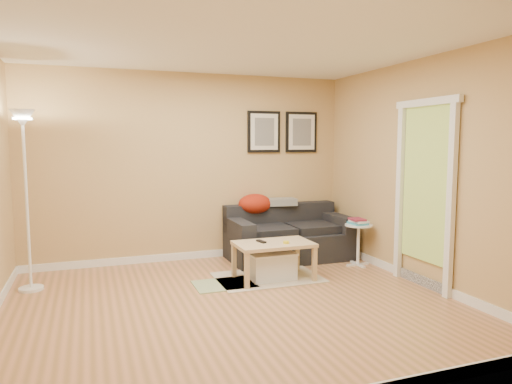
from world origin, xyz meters
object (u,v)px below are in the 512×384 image
side_table (358,245)px  floor_lamp (27,206)px  sofa (289,233)px  coffee_table (274,261)px  book_stack (358,221)px  storage_bin (271,265)px

side_table → floor_lamp: size_ratio=0.28×
side_table → floor_lamp: bearing=175.2°
side_table → sofa: bearing=138.2°
sofa → coffee_table: bearing=-124.1°
coffee_table → side_table: 1.34m
floor_lamp → book_stack: bearing=-4.5°
book_stack → side_table: bearing=-73.0°
coffee_table → side_table: side_table is taller
coffee_table → book_stack: bearing=17.3°
book_stack → floor_lamp: bearing=-175.8°
storage_bin → floor_lamp: floor_lamp is taller
storage_bin → sofa: bearing=54.0°
sofa → storage_bin: bearing=-126.0°
storage_bin → floor_lamp: size_ratio=0.27×
coffee_table → side_table: (1.32, 0.23, 0.05)m
floor_lamp → storage_bin: bearing=-11.1°
coffee_table → sofa: bearing=62.7°
book_stack → coffee_table: bearing=-160.8°
side_table → floor_lamp: floor_lamp is taller
sofa → floor_lamp: floor_lamp is taller
storage_bin → book_stack: book_stack is taller
storage_bin → side_table: 1.35m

